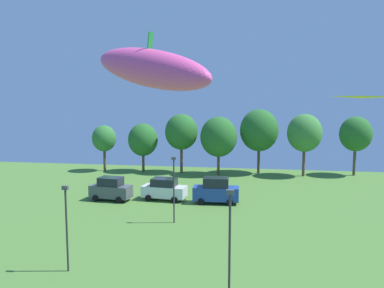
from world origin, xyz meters
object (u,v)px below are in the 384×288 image
object	(u,v)px
parked_car_second_from_left	(164,189)
treeline_tree_3	(219,137)
treeline_tree_4	(259,130)
treeline_tree_2	(181,132)
parked_car_leftmost	(111,189)
light_post_2	(66,223)
treeline_tree_0	(104,139)
parked_car_third_from_left	(216,191)
light_post_0	(174,185)
kite_flying_4	(149,68)
treeline_tree_6	(356,134)
treeline_tree_1	(143,140)
treeline_tree_5	(305,133)
light_post_1	(230,243)
kite_flying_3	(361,116)

from	to	relation	value
parked_car_second_from_left	treeline_tree_3	size ratio (longest dim) A/B	0.59
treeline_tree_4	treeline_tree_2	bearing A→B (deg)	-174.28
parked_car_leftmost	treeline_tree_3	size ratio (longest dim) A/B	0.55
light_post_2	treeline_tree_0	bearing A→B (deg)	107.15
parked_car_second_from_left	parked_car_third_from_left	xyz separation A→B (m)	(5.27, -0.47, 0.15)
light_post_0	treeline_tree_3	world-z (taller)	treeline_tree_3
parked_car_second_from_left	treeline_tree_2	world-z (taller)	treeline_tree_2
kite_flying_4	parked_car_leftmost	distance (m)	31.89
parked_car_leftmost	treeline_tree_0	size ratio (longest dim) A/B	0.67
parked_car_leftmost	treeline_tree_6	bearing A→B (deg)	39.08
parked_car_leftmost	parked_car_third_from_left	xyz separation A→B (m)	(10.55, 0.49, 0.09)
parked_car_third_from_left	treeline_tree_2	size ratio (longest dim) A/B	0.56
kite_flying_4	parked_car_leftmost	size ratio (longest dim) A/B	0.97
treeline_tree_3	treeline_tree_2	bearing A→B (deg)	171.39
parked_car_leftmost	treeline_tree_4	world-z (taller)	treeline_tree_4
parked_car_leftmost	treeline_tree_1	world-z (taller)	treeline_tree_1
light_post_0	treeline_tree_5	bearing A→B (deg)	59.42
treeline_tree_2	treeline_tree_4	world-z (taller)	treeline_tree_4
light_post_1	treeline_tree_2	size ratio (longest dim) A/B	0.76
light_post_2	treeline_tree_4	distance (m)	34.94
treeline_tree_3	treeline_tree_5	size ratio (longest dim) A/B	0.95
parked_car_leftmost	treeline_tree_2	xyz separation A→B (m)	(4.37, 15.59, 4.39)
treeline_tree_1	treeline_tree_5	bearing A→B (deg)	0.10
light_post_1	treeline_tree_1	bearing A→B (deg)	112.03
treeline_tree_1	treeline_tree_3	distance (m)	10.53
treeline_tree_0	treeline_tree_6	distance (m)	33.70
parked_car_second_from_left	treeline_tree_6	world-z (taller)	treeline_tree_6
kite_flying_3	treeline_tree_2	size ratio (longest dim) A/B	0.34
treeline_tree_6	treeline_tree_4	bearing A→B (deg)	-177.82
light_post_1	treeline_tree_6	world-z (taller)	treeline_tree_6
kite_flying_4	treeline_tree_4	world-z (taller)	kite_flying_4
treeline_tree_3	treeline_tree_5	xyz separation A→B (m)	(11.05, 0.78, 0.59)
kite_flying_3	treeline_tree_2	distance (m)	35.42
treeline_tree_4	treeline_tree_6	distance (m)	12.44
kite_flying_4	parked_car_leftmost	bearing A→B (deg)	112.38
parked_car_second_from_left	treeline_tree_5	xyz separation A→B (m)	(15.26, 14.63, 4.54)
light_post_2	light_post_1	bearing A→B (deg)	-17.18
treeline_tree_1	treeline_tree_5	xyz separation A→B (m)	(21.53, 0.04, 1.24)
light_post_1	treeline_tree_0	bearing A→B (deg)	119.56
treeline_tree_3	parked_car_leftmost	bearing A→B (deg)	-122.63
kite_flying_4	treeline_tree_2	bearing A→B (deg)	99.32
parked_car_second_from_left	light_post_2	distance (m)	17.42
parked_car_third_from_left	treeline_tree_3	bearing A→B (deg)	92.33
treeline_tree_5	light_post_1	bearing A→B (deg)	-102.03
treeline_tree_3	treeline_tree_1	bearing A→B (deg)	175.95
kite_flying_3	treeline_tree_5	xyz separation A→B (m)	(0.96, 31.76, -3.83)
light_post_1	light_post_2	size ratio (longest dim) A/B	1.16
kite_flying_3	light_post_0	distance (m)	16.78
kite_flying_3	light_post_2	distance (m)	17.56
kite_flying_4	light_post_0	xyz separation A→B (m)	(-3.82, 21.87, -8.07)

